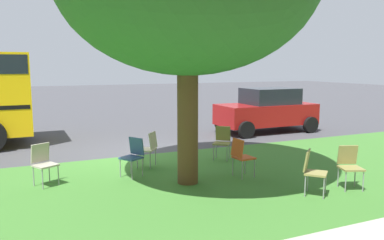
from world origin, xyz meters
The scene contains 10 objects.
ground centered at (0.00, 0.00, 0.00)m, with size 80.00×80.00×0.00m, color #424247.
grass_verge centered at (0.00, 3.20, 0.00)m, with size 48.00×6.00×0.01m, color #3D752D.
chair_0 centered at (0.71, 2.15, 0.52)m, with size 0.57×0.57×0.88m.
chair_1 centered at (-2.10, 4.80, 0.52)m, with size 0.59×0.59×0.88m.
chair_2 centered at (2.60, 2.04, 0.52)m, with size 0.56×0.56×0.88m.
chair_3 centered at (0.14, 1.53, 0.52)m, with size 0.59×0.59×0.88m.
chair_4 centered at (-1.90, 1.52, 0.52)m, with size 0.58×0.59×0.88m.
chair_5 centered at (-1.48, 3.20, 0.52)m, with size 0.45×0.45×0.88m.
chair_6 centered at (-3.07, 4.80, 0.52)m, with size 0.53×0.54×0.88m.
parked_car centered at (-5.53, -1.63, 0.84)m, with size 3.70×1.92×1.65m.
Camera 1 is at (2.98, 10.50, 2.49)m, focal length 36.31 mm.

